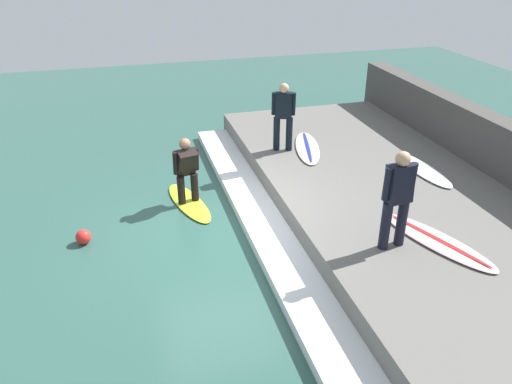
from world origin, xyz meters
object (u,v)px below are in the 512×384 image
surfboard_spare (424,170)px  surfer_waiting_far (283,113)px  surfboard_riding (189,202)px  surfer_waiting_near (398,195)px  surfboard_waiting_near (438,241)px  surfer_riding (187,168)px  marker_buoy (83,237)px  surfboard_waiting_far (307,147)px

surfboard_spare → surfer_waiting_far: bearing=142.7°
surfboard_riding → surfer_waiting_near: surfer_waiting_near is taller
surfboard_waiting_near → surfboard_spare: surfboard_waiting_near is taller
surfboard_riding → surfboard_spare: surfboard_spare is taller
surfer_riding → surfboard_spare: bearing=-10.6°
surfboard_waiting_near → surfboard_spare: size_ratio=1.18×
marker_buoy → surfer_waiting_near: bearing=-25.4°
surfboard_riding → surfer_riding: (0.00, 0.00, 0.79)m
surfer_waiting_far → surfboard_riding: bearing=-157.1°
surfboard_riding → surfboard_waiting_far: size_ratio=0.96×
surfboard_waiting_far → surfboard_spare: surfboard_waiting_far is taller
surfer_riding → marker_buoy: surfer_riding is taller
surfer_waiting_far → surfboard_spare: bearing=-37.3°
surfer_waiting_far → surfer_waiting_near: bearing=-84.5°
surfboard_waiting_far → surfboard_spare: bearing=-43.2°
surfer_waiting_near → marker_buoy: bearing=154.6°
surfboard_riding → marker_buoy: marker_buoy is taller
surfer_riding → surfboard_spare: size_ratio=0.76×
surfboard_waiting_near → marker_buoy: surfboard_waiting_near is taller
surfboard_waiting_near → surfer_waiting_far: surfer_waiting_far is taller
marker_buoy → surfboard_spare: bearing=0.5°
surfer_waiting_near → surfboard_waiting_far: 4.24m
surfboard_riding → surfer_riding: 0.79m
surfboard_spare → marker_buoy: bearing=-179.5°
surfboard_waiting_near → surfer_waiting_near: bearing=170.3°
surfboard_spare → surfboard_waiting_far: bearing=136.8°
surfer_riding → marker_buoy: 2.37m
surfboard_waiting_near → marker_buoy: 6.10m
surfer_riding → surfer_waiting_near: bearing=-49.6°
surfer_riding → surfer_waiting_far: size_ratio=0.89×
surfboard_riding → surfboard_spare: (4.84, -0.90, 0.54)m
surfboard_riding → surfer_waiting_near: size_ratio=1.21×
surfboard_waiting_far → marker_buoy: 5.33m
surfboard_spare → marker_buoy: 6.91m
surfer_waiting_far → surfboard_spare: size_ratio=0.85×
surfboard_waiting_near → surfer_waiting_far: size_ratio=1.39×
surfer_waiting_near → surfer_riding: bearing=130.4°
surfboard_waiting_near → surfer_waiting_far: bearing=105.2°
surfer_riding → surfboard_waiting_near: bearing=-43.7°
surfer_waiting_near → surfboard_waiting_near: 1.18m
surfboard_riding → surfboard_waiting_near: bearing=-43.7°
surfer_waiting_near → surfer_waiting_far: bearing=95.5°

